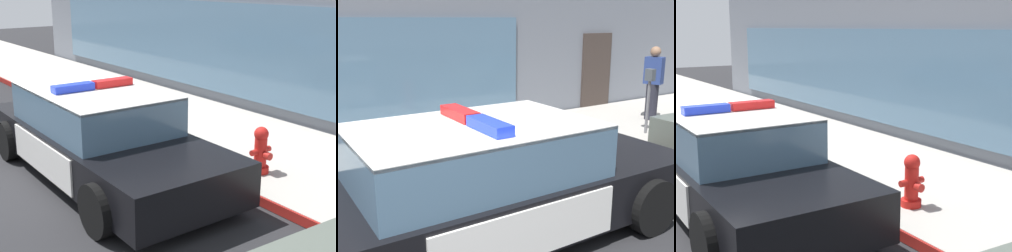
# 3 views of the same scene
# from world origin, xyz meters

# --- Properties ---
(sidewalk) EXTENTS (48.00, 3.14, 0.15)m
(sidewalk) POSITION_xyz_m (0.00, 3.53, 0.07)
(sidewalk) COLOR #B2ADA3
(sidewalk) RESTS_ON ground
(curb_red_paint) EXTENTS (28.80, 0.04, 0.14)m
(curb_red_paint) POSITION_xyz_m (0.00, 1.95, 0.08)
(curb_red_paint) COLOR maroon
(curb_red_paint) RESTS_ON ground
(police_cruiser) EXTENTS (5.01, 2.15, 1.49)m
(police_cruiser) POSITION_xyz_m (1.39, 0.73, 0.68)
(police_cruiser) COLOR black
(police_cruiser) RESTS_ON ground
(fire_hydrant) EXTENTS (0.34, 0.39, 0.73)m
(fire_hydrant) POSITION_xyz_m (3.05, 2.57, 0.50)
(fire_hydrant) COLOR red
(fire_hydrant) RESTS_ON sidewalk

